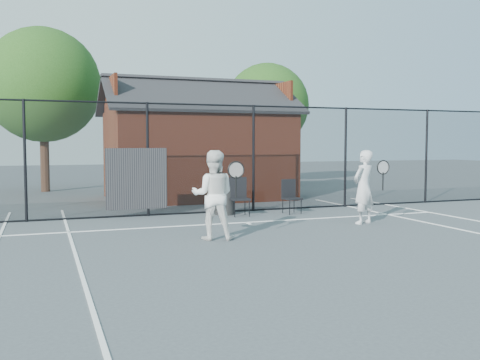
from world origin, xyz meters
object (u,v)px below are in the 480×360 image
object	(u,v)px
player_front	(364,187)
player_back	(213,195)
chair_left	(240,197)
chair_right	(292,197)
waste_bin	(225,200)
clubhouse	(198,152)

from	to	relation	value
player_front	player_back	distance (m)	4.07
player_front	chair_left	size ratio (longest dim) A/B	1.77
player_back	chair_right	xyz separation A→B (m)	(3.20, 2.97, -0.44)
player_back	waste_bin	bearing A→B (deg)	67.63
player_front	chair_left	bearing A→B (deg)	135.27
chair_right	clubhouse	bearing A→B (deg)	98.95
player_back	clubhouse	bearing A→B (deg)	76.31
player_back	waste_bin	world-z (taller)	player_back
clubhouse	chair_right	distance (m)	5.19
clubhouse	player_front	bearing A→B (deg)	-73.72
clubhouse	waste_bin	bearing A→B (deg)	-96.34
waste_bin	player_back	bearing A→B (deg)	-112.37
chair_right	player_back	bearing A→B (deg)	-142.76
chair_right	chair_left	bearing A→B (deg)	172.51
chair_left	player_back	bearing A→B (deg)	-115.35
chair_left	chair_right	bearing A→B (deg)	2.12
waste_bin	chair_left	bearing A→B (deg)	-59.61
player_back	chair_right	world-z (taller)	player_back
waste_bin	player_front	bearing A→B (deg)	-46.78
clubhouse	waste_bin	size ratio (longest dim) A/B	8.19
player_front	player_back	bearing A→B (deg)	-169.65
player_back	player_front	bearing A→B (deg)	10.35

